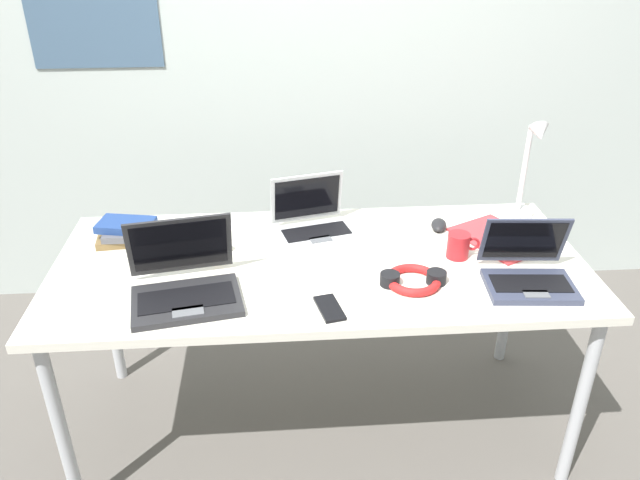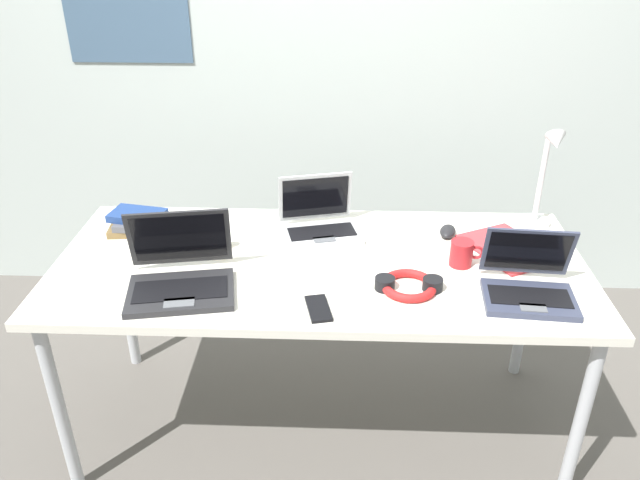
{
  "view_description": "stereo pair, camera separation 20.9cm",
  "coord_description": "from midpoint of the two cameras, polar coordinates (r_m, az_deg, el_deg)",
  "views": [
    {
      "loc": [
        -0.14,
        -1.84,
        1.81
      ],
      "look_at": [
        0.0,
        0.0,
        0.82
      ],
      "focal_mm": 35.11,
      "sensor_mm": 36.0,
      "label": 1
    },
    {
      "loc": [
        0.07,
        -1.84,
        1.81
      ],
      "look_at": [
        0.0,
        0.0,
        0.82
      ],
      "focal_mm": 35.11,
      "sensor_mm": 36.0,
      "label": 2
    }
  ],
  "objects": [
    {
      "name": "laptop_mid_desk",
      "position": [
        2.29,
        -3.27,
        1.52
      ],
      "size": [
        0.32,
        0.28,
        0.21
      ],
      "color": "#B7BABC",
      "rests_on": "desk"
    },
    {
      "name": "paper_folder_by_keyboard",
      "position": [
        2.32,
        13.54,
        0.09
      ],
      "size": [
        0.35,
        0.38,
        0.01
      ],
      "primitive_type": "cube",
      "rotation": [
        0.0,
        0.0,
        0.48
      ],
      "color": "red",
      "rests_on": "desk"
    },
    {
      "name": "book_stack",
      "position": [
        2.37,
        -19.6,
        0.67
      ],
      "size": [
        0.22,
        0.16,
        0.08
      ],
      "color": "brown",
      "rests_on": "desk"
    },
    {
      "name": "laptop_front_left",
      "position": [
        1.98,
        -15.23,
        -3.91
      ],
      "size": [
        0.37,
        0.35,
        0.24
      ],
      "color": "#232326",
      "rests_on": "desk"
    },
    {
      "name": "laptop_far_corner",
      "position": [
        2.06,
        15.74,
        -2.88
      ],
      "size": [
        0.29,
        0.27,
        0.2
      ],
      "color": "#33384C",
      "rests_on": "desk"
    },
    {
      "name": "headphones",
      "position": [
        2.0,
        5.54,
        -3.69
      ],
      "size": [
        0.21,
        0.18,
        0.04
      ],
      "color": "red",
      "rests_on": "desk"
    },
    {
      "name": "ground_plane",
      "position": [
        2.58,
        -2.41,
        -16.3
      ],
      "size": [
        12.0,
        12.0,
        0.0
      ],
      "primitive_type": "plane",
      "color": "#56514C"
    },
    {
      "name": "cell_phone",
      "position": [
        1.88,
        -2.33,
        -6.33
      ],
      "size": [
        0.09,
        0.15,
        0.01
      ],
      "primitive_type": "cube",
      "rotation": [
        0.0,
        0.0,
        0.22
      ],
      "color": "black",
      "rests_on": "desk"
    },
    {
      "name": "computer_mouse",
      "position": [
        2.35,
        8.3,
        1.31
      ],
      "size": [
        0.08,
        0.11,
        0.03
      ],
      "primitive_type": "ellipsoid",
      "rotation": [
        0.0,
        0.0,
        -0.27
      ],
      "color": "black",
      "rests_on": "desk"
    },
    {
      "name": "coffee_mug",
      "position": [
        2.16,
        9.87,
        -0.57
      ],
      "size": [
        0.11,
        0.08,
        0.09
      ],
      "color": "#B21E23",
      "rests_on": "desk"
    },
    {
      "name": "desk",
      "position": [
        2.16,
        -2.78,
        -3.27
      ],
      "size": [
        1.8,
        0.8,
        0.74
      ],
      "color": "silver",
      "rests_on": "ground_plane"
    },
    {
      "name": "pill_bottle",
      "position": [
        2.19,
        -11.95,
        -0.47
      ],
      "size": [
        0.04,
        0.04,
        0.08
      ],
      "color": "gold",
      "rests_on": "desk"
    },
    {
      "name": "desk_lamp",
      "position": [
        2.43,
        16.14,
        6.12
      ],
      "size": [
        0.12,
        0.18,
        0.4
      ],
      "color": "white",
      "rests_on": "desk"
    },
    {
      "name": "wall_back",
      "position": [
        2.98,
        -3.81,
        18.38
      ],
      "size": [
        6.0,
        0.13,
        2.6
      ],
      "color": "#B2BCB7",
      "rests_on": "ground_plane"
    }
  ]
}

